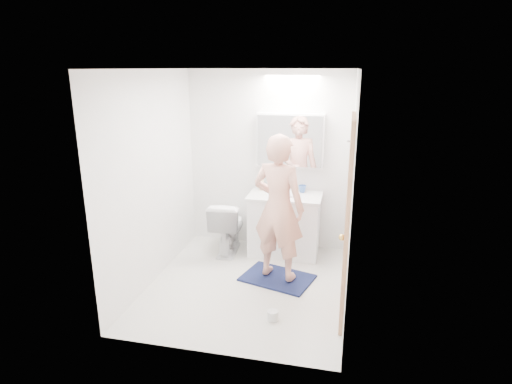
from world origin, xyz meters
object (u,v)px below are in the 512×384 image
(vanity_cabinet, at_px, (284,226))
(medicine_cabinet, at_px, (290,140))
(person, at_px, (278,208))
(soap_bottle_b, at_px, (273,184))
(toilet_paper_roll, at_px, (273,315))
(soap_bottle_a, at_px, (262,183))
(toilet, at_px, (228,226))
(toothbrush_cup, at_px, (302,189))

(vanity_cabinet, bearing_deg, medicine_cabinet, 84.58)
(person, bearing_deg, soap_bottle_b, -59.90)
(person, distance_m, toilet_paper_roll, 1.20)
(soap_bottle_a, height_order, soap_bottle_b, soap_bottle_a)
(medicine_cabinet, height_order, person, medicine_cabinet)
(soap_bottle_a, relative_size, soap_bottle_b, 1.08)
(toilet, distance_m, person, 1.15)
(soap_bottle_b, bearing_deg, vanity_cabinet, -42.42)
(soap_bottle_b, bearing_deg, toilet_paper_roll, -79.38)
(soap_bottle_a, bearing_deg, vanity_cabinet, -23.56)
(toothbrush_cup, height_order, toilet_paper_roll, toothbrush_cup)
(soap_bottle_a, bearing_deg, person, -67.03)
(vanity_cabinet, height_order, soap_bottle_a, soap_bottle_a)
(soap_bottle_a, bearing_deg, medicine_cabinet, 9.36)
(vanity_cabinet, bearing_deg, toothbrush_cup, 37.84)
(vanity_cabinet, bearing_deg, soap_bottle_a, 156.44)
(person, bearing_deg, vanity_cabinet, -71.16)
(toilet, xyz_separation_m, soap_bottle_a, (0.41, 0.27, 0.56))
(vanity_cabinet, distance_m, medicine_cabinet, 1.13)
(medicine_cabinet, xyz_separation_m, soap_bottle_a, (-0.36, -0.06, -0.58))
(toothbrush_cup, bearing_deg, soap_bottle_a, -178.96)
(toilet_paper_roll, bearing_deg, toilet, 120.97)
(soap_bottle_a, bearing_deg, toothbrush_cup, 1.04)
(vanity_cabinet, bearing_deg, toilet, -171.33)
(toothbrush_cup, bearing_deg, toilet_paper_roll, -92.27)
(toothbrush_cup, distance_m, toilet_paper_roll, 1.94)
(medicine_cabinet, height_order, toothbrush_cup, medicine_cabinet)
(medicine_cabinet, height_order, toilet, medicine_cabinet)
(toilet, bearing_deg, toothbrush_cup, -167.67)
(person, distance_m, soap_bottle_a, 0.98)
(toothbrush_cup, bearing_deg, medicine_cabinet, 164.96)
(person, bearing_deg, toilet, -22.84)
(medicine_cabinet, distance_m, person, 1.14)
(soap_bottle_b, relative_size, toothbrush_cup, 1.77)
(medicine_cabinet, relative_size, soap_bottle_a, 4.45)
(vanity_cabinet, height_order, toilet_paper_roll, vanity_cabinet)
(soap_bottle_b, xyz_separation_m, toothbrush_cup, (0.40, -0.02, -0.04))
(person, xyz_separation_m, soap_bottle_b, (-0.23, 0.93, 0.02))
(person, bearing_deg, toilet_paper_roll, 112.57)
(soap_bottle_b, distance_m, toilet_paper_roll, 2.00)
(soap_bottle_a, xyz_separation_m, toilet_paper_roll, (0.48, -1.75, -0.87))
(soap_bottle_a, bearing_deg, toilet_paper_roll, -74.64)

